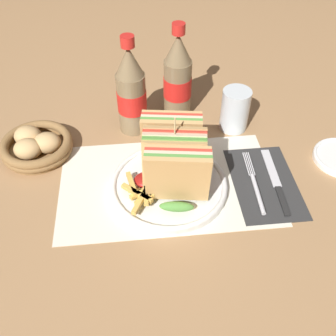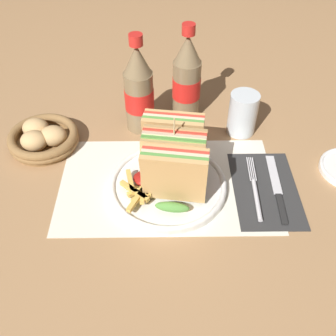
{
  "view_description": "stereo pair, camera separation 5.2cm",
  "coord_description": "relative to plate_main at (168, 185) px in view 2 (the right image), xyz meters",
  "views": [
    {
      "loc": [
        -0.08,
        -0.57,
        0.6
      ],
      "look_at": [
        -0.03,
        0.01,
        0.04
      ],
      "focal_mm": 42.0,
      "sensor_mm": 36.0,
      "label": 1
    },
    {
      "loc": [
        -0.03,
        -0.57,
        0.6
      ],
      "look_at": [
        -0.03,
        0.01,
        0.04
      ],
      "focal_mm": 42.0,
      "sensor_mm": 36.0,
      "label": 2
    }
  ],
  "objects": [
    {
      "name": "ground_plane",
      "position": [
        0.03,
        0.01,
        -0.01
      ],
      "size": [
        4.0,
        4.0,
        0.0
      ],
      "primitive_type": "plane",
      "color": "#9E754C"
    },
    {
      "name": "plate_main",
      "position": [
        0.0,
        0.0,
        0.0
      ],
      "size": [
        0.24,
        0.24,
        0.02
      ],
      "color": "white",
      "rests_on": "ground_plane"
    },
    {
      "name": "club_sandwich",
      "position": [
        0.01,
        0.01,
        0.07
      ],
      "size": [
        0.13,
        0.2,
        0.16
      ],
      "color": "tan",
      "rests_on": "plate_main"
    },
    {
      "name": "napkin",
      "position": [
        0.2,
        -0.01,
        -0.01
      ],
      "size": [
        0.13,
        0.22,
        0.0
      ],
      "color": "#2D2D2D",
      "rests_on": "ground_plane"
    },
    {
      "name": "coke_bottle_near",
      "position": [
        -0.06,
        0.21,
        0.09
      ],
      "size": [
        0.07,
        0.07,
        0.24
      ],
      "color": "#7A6647",
      "rests_on": "ground_plane"
    },
    {
      "name": "glass_near",
      "position": [
        0.18,
        0.19,
        0.04
      ],
      "size": [
        0.07,
        0.07,
        0.1
      ],
      "color": "silver",
      "rests_on": "ground_plane"
    },
    {
      "name": "placemat",
      "position": [
        -0.0,
        0.02,
        -0.01
      ],
      "size": [
        0.45,
        0.27,
        0.0
      ],
      "color": "silver",
      "rests_on": "ground_plane"
    },
    {
      "name": "bread_basket",
      "position": [
        -0.29,
        0.14,
        0.01
      ],
      "size": [
        0.16,
        0.16,
        0.06
      ],
      "color": "olive",
      "rests_on": "ground_plane"
    },
    {
      "name": "coke_bottle_far",
      "position": [
        0.05,
        0.26,
        0.09
      ],
      "size": [
        0.07,
        0.07,
        0.24
      ],
      "color": "#7A6647",
      "rests_on": "ground_plane"
    },
    {
      "name": "fries_pile",
      "position": [
        -0.05,
        -0.03,
        0.02
      ],
      "size": [
        0.08,
        0.11,
        0.02
      ],
      "color": "gold",
      "rests_on": "plate_main"
    },
    {
      "name": "ketchup_blob",
      "position": [
        -0.05,
        0.0,
        0.02
      ],
      "size": [
        0.05,
        0.04,
        0.02
      ],
      "color": "maroon",
      "rests_on": "plate_main"
    },
    {
      "name": "fork",
      "position": [
        0.18,
        -0.02,
        -0.0
      ],
      "size": [
        0.02,
        0.18,
        0.01
      ],
      "rotation": [
        0.0,
        0.0,
        -0.04
      ],
      "color": "silver",
      "rests_on": "napkin"
    },
    {
      "name": "knife",
      "position": [
        0.22,
        -0.01,
        -0.0
      ],
      "size": [
        0.02,
        0.19,
        0.0
      ],
      "rotation": [
        0.0,
        0.0,
        -0.04
      ],
      "color": "black",
      "rests_on": "napkin"
    }
  ]
}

